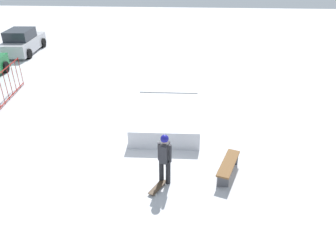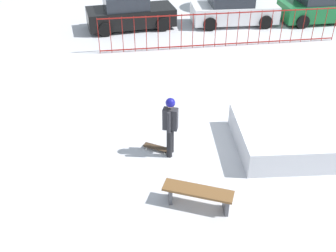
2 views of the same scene
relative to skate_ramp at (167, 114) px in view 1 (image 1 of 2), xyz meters
name	(u,v)px [view 1 (image 1 of 2)]	position (x,y,z in m)	size (l,w,h in m)	color
ground_plane	(152,139)	(-1.55, 0.49, -0.32)	(60.00, 60.00, 0.00)	silver
skate_ramp	(167,114)	(0.00, 0.00, 0.00)	(5.43, 2.66, 0.74)	silver
skater	(165,156)	(-4.14, -0.19, 0.69)	(0.42, 0.43, 1.73)	black
skateboard	(158,187)	(-4.49, 0.00, -0.24)	(0.80, 0.54, 0.09)	#3F2D1E
park_bench	(228,166)	(-3.63, -2.20, 0.04)	(1.64, 0.91, 0.48)	brown
parked_car_silver	(22,42)	(9.35, 10.45, 0.41)	(4.17, 2.07, 1.60)	#B7B7BC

